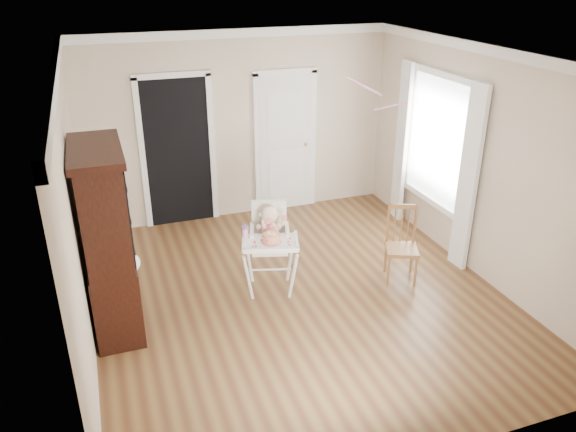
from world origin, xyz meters
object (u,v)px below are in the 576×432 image
object	(u,v)px
china_cabinet	(108,241)
dining_chair	(401,246)
cake	(271,238)
sippy_cup	(245,232)
high_chair	(270,239)

from	to	relation	value
china_cabinet	dining_chair	size ratio (longest dim) A/B	2.14
cake	dining_chair	bearing A→B (deg)	-0.58
sippy_cup	dining_chair	size ratio (longest dim) A/B	0.20
high_chair	dining_chair	world-z (taller)	high_chair
sippy_cup	dining_chair	bearing A→B (deg)	-6.39
cake	china_cabinet	bearing A→B (deg)	174.86
cake	dining_chair	size ratio (longest dim) A/B	0.25
cake	high_chair	bearing A→B (deg)	76.84
high_chair	cake	size ratio (longest dim) A/B	4.69
high_chair	dining_chair	distance (m)	1.60
cake	china_cabinet	world-z (taller)	china_cabinet
china_cabinet	dining_chair	xyz separation A→B (m)	(3.28, -0.17, -0.55)
china_cabinet	dining_chair	bearing A→B (deg)	-2.90
high_chair	china_cabinet	world-z (taller)	china_cabinet
cake	sippy_cup	xyz separation A→B (m)	(-0.24, 0.19, 0.02)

